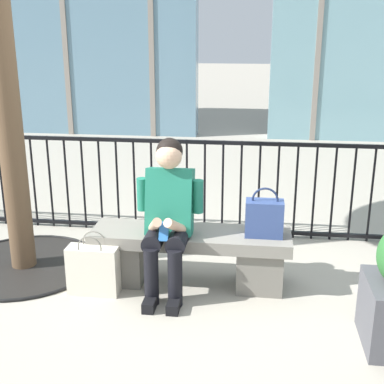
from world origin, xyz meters
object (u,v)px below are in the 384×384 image
at_px(stone_bench, 190,252).
at_px(handbag_on_bench, 264,218).
at_px(seated_person_with_phone, 168,212).
at_px(shopping_bag, 93,270).

relative_size(stone_bench, handbag_on_bench, 4.07).
height_order(seated_person_with_phone, shopping_bag, seated_person_with_phone).
distance_m(stone_bench, handbag_on_bench, 0.67).
distance_m(stone_bench, shopping_bag, 0.78).
bearing_deg(handbag_on_bench, stone_bench, 179.01).
bearing_deg(seated_person_with_phone, handbag_on_bench, 9.17).
distance_m(seated_person_with_phone, shopping_bag, 0.74).
xyz_separation_m(seated_person_with_phone, shopping_bag, (-0.57, -0.14, -0.45)).
height_order(stone_bench, shopping_bag, shopping_bag).
distance_m(stone_bench, seated_person_with_phone, 0.43).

